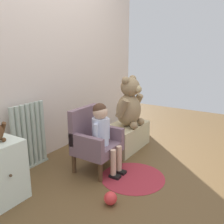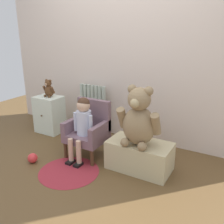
% 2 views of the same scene
% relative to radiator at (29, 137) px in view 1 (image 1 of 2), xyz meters
% --- Properties ---
extents(ground_plane, '(6.00, 6.00, 0.00)m').
position_rel_radiator_xyz_m(ground_plane, '(0.42, -1.05, -0.35)').
color(ground_plane, brown).
extents(back_wall, '(3.80, 0.05, 2.40)m').
position_rel_radiator_xyz_m(back_wall, '(0.42, 0.12, 0.85)').
color(back_wall, beige).
rests_on(back_wall, ground_plane).
extents(radiator, '(0.43, 0.05, 0.70)m').
position_rel_radiator_xyz_m(radiator, '(0.00, 0.00, 0.00)').
color(radiator, '#ACBBAC').
rests_on(radiator, ground_plane).
extents(child_armchair, '(0.44, 0.40, 0.66)m').
position_rel_radiator_xyz_m(child_armchair, '(0.34, -0.59, -0.02)').
color(child_armchair, '#755964').
rests_on(child_armchair, ground_plane).
extents(child_figure, '(0.25, 0.35, 0.73)m').
position_rel_radiator_xyz_m(child_figure, '(0.34, -0.70, 0.13)').
color(child_figure, silver).
rests_on(child_figure, ground_plane).
extents(low_bench, '(0.67, 0.36, 0.31)m').
position_rel_radiator_xyz_m(low_bench, '(1.00, -0.61, -0.19)').
color(low_bench, '#C3B589').
rests_on(low_bench, ground_plane).
extents(large_teddy_bear, '(0.45, 0.32, 0.62)m').
position_rel_radiator_xyz_m(large_teddy_bear, '(1.00, -0.65, 0.23)').
color(large_teddy_bear, '#927854').
rests_on(large_teddy_bear, low_bench).
extents(floor_rug, '(0.64, 0.64, 0.01)m').
position_rel_radiator_xyz_m(floor_rug, '(0.38, -1.04, -0.35)').
color(floor_rug, maroon).
rests_on(floor_rug, ground_plane).
extents(toy_ball, '(0.11, 0.11, 0.11)m').
position_rel_radiator_xyz_m(toy_ball, '(-0.10, -1.09, -0.29)').
color(toy_ball, red).
rests_on(toy_ball, ground_plane).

